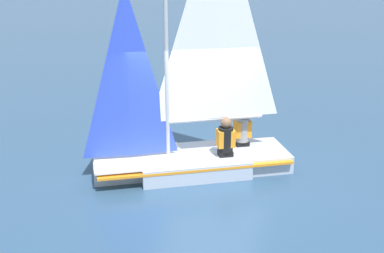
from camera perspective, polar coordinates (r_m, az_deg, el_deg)
The scene contains 4 objects.
ground_plane at distance 9.94m, azimuth -0.00°, elevation -5.20°, with size 260.00×260.00×0.00m, color #2D4C6B.
sailboat_main at distance 9.62m, azimuth 0.03°, elevation -0.78°, with size 2.01×4.09×5.35m.
sailor_helm at distance 9.67m, azimuth 4.00°, elevation -1.98°, with size 0.35×0.38×1.16m.
sailor_crew at distance 10.22m, azimuth 5.96°, elevation -0.75°, with size 0.35×0.38×1.16m.
Camera 1 is at (-8.38, 3.31, 4.19)m, focal length 45.00 mm.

